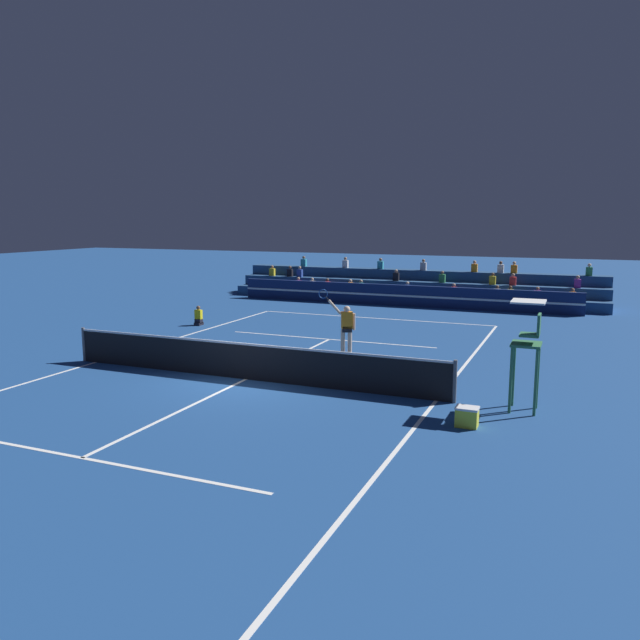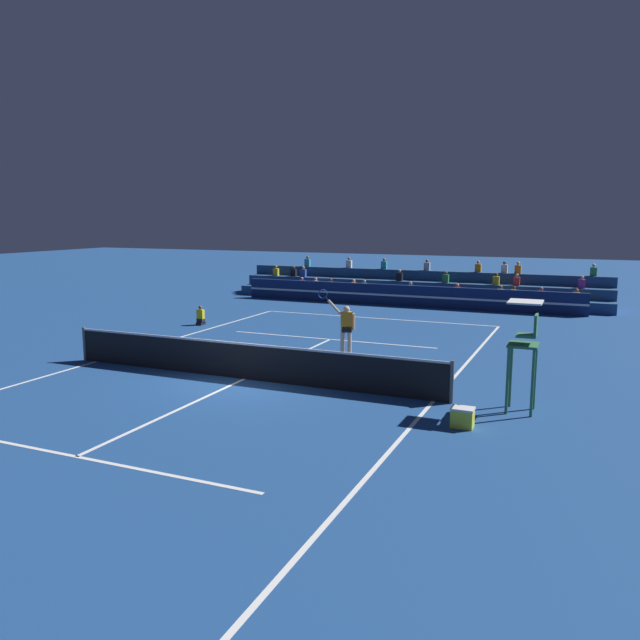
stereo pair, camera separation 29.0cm
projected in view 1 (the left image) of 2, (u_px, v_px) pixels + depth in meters
name	position (u px, v px, depth m)	size (l,w,h in m)	color
ground_plane	(246.00, 379.00, 17.89)	(120.00, 120.00, 0.00)	navy
court_lines	(246.00, 379.00, 17.88)	(11.10, 23.90, 0.01)	white
tennis_net	(246.00, 361.00, 17.80)	(12.00, 0.10, 1.10)	slate
sponsor_banner_wall	(400.00, 295.00, 32.64)	(18.00, 0.26, 1.10)	navy
bleacher_stand	(412.00, 288.00, 34.92)	(20.42, 2.85, 2.28)	navy
umpire_chair	(528.00, 341.00, 14.70)	(0.76, 0.84, 2.67)	#337047
ball_kid_courtside	(199.00, 318.00, 26.80)	(0.30, 0.36, 0.84)	black
tennis_player	(346.00, 328.00, 20.62)	(1.12, 0.72, 2.34)	beige
tennis_ball	(381.00, 360.00, 20.12)	(0.07, 0.07, 0.07)	#C6DB33
equipment_cooler	(467.00, 417.00, 13.82)	(0.50, 0.38, 0.45)	yellow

